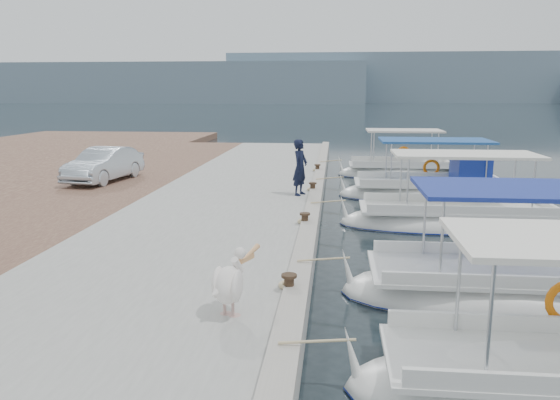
# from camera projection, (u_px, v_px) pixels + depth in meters

# --- Properties ---
(ground) EXTENTS (400.00, 400.00, 0.00)m
(ground) POSITION_uv_depth(u_px,v_px,m) (316.00, 260.00, 13.18)
(ground) COLOR black
(ground) RESTS_ON ground
(concrete_quay) EXTENTS (6.00, 40.00, 0.50)m
(concrete_quay) POSITION_uv_depth(u_px,v_px,m) (232.00, 205.00, 18.31)
(concrete_quay) COLOR gray
(concrete_quay) RESTS_ON ground
(quay_curb) EXTENTS (0.44, 40.00, 0.12)m
(quay_curb) POSITION_uv_depth(u_px,v_px,m) (315.00, 198.00, 17.97)
(quay_curb) COLOR #9C968B
(quay_curb) RESTS_ON concrete_quay
(cobblestone_strip) EXTENTS (4.00, 40.00, 0.50)m
(cobblestone_strip) POSITION_uv_depth(u_px,v_px,m) (89.00, 202.00, 18.80)
(cobblestone_strip) COLOR brown
(cobblestone_strip) RESTS_ON ground
(distant_hills) EXTENTS (330.00, 60.00, 18.00)m
(distant_hills) POSITION_uv_depth(u_px,v_px,m) (414.00, 82.00, 205.40)
(distant_hills) COLOR slate
(distant_hills) RESTS_ON ground
(fishing_caique_b) EXTENTS (6.33, 2.58, 2.83)m
(fishing_caique_b) POSITION_uv_depth(u_px,v_px,m) (503.00, 293.00, 10.69)
(fishing_caique_b) COLOR white
(fishing_caique_b) RESTS_ON ground
(fishing_caique_c) EXTENTS (6.92, 2.30, 2.83)m
(fishing_caique_c) POSITION_uv_depth(u_px,v_px,m) (455.00, 223.00, 16.41)
(fishing_caique_c) COLOR white
(fishing_caique_c) RESTS_ON ground
(fishing_caique_d) EXTENTS (6.82, 2.58, 2.83)m
(fishing_caique_d) POSITION_uv_depth(u_px,v_px,m) (431.00, 193.00, 20.95)
(fishing_caique_d) COLOR white
(fishing_caique_d) RESTS_ON ground
(fishing_caique_e) EXTENTS (5.87, 2.39, 2.83)m
(fishing_caique_e) POSITION_uv_depth(u_px,v_px,m) (399.00, 174.00, 26.29)
(fishing_caique_e) COLOR white
(fishing_caique_e) RESTS_ON ground
(mooring_bollards) EXTENTS (0.28, 20.28, 0.33)m
(mooring_bollards) POSITION_uv_depth(u_px,v_px,m) (305.00, 218.00, 14.54)
(mooring_bollards) COLOR black
(mooring_bollards) RESTS_ON concrete_quay
(pelican) EXTENTS (0.75, 1.31, 1.03)m
(pelican) POSITION_uv_depth(u_px,v_px,m) (229.00, 283.00, 8.61)
(pelican) COLOR tan
(pelican) RESTS_ON concrete_quay
(fisherman) EXTENTS (0.68, 0.82, 1.91)m
(fisherman) POSITION_uv_depth(u_px,v_px,m) (300.00, 167.00, 18.64)
(fisherman) COLOR black
(fisherman) RESTS_ON concrete_quay
(parked_car) EXTENTS (1.96, 4.20, 1.33)m
(parked_car) POSITION_uv_depth(u_px,v_px,m) (104.00, 165.00, 21.61)
(parked_car) COLOR #B0BCC9
(parked_car) RESTS_ON cobblestone_strip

